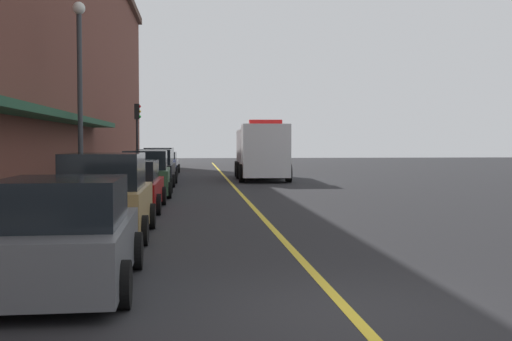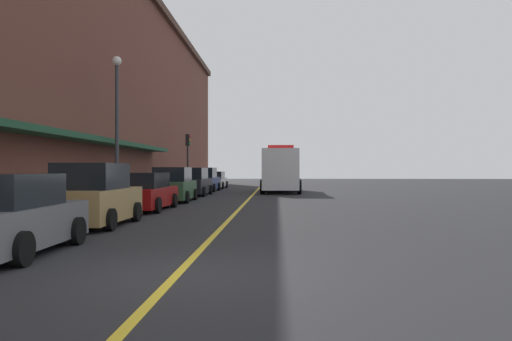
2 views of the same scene
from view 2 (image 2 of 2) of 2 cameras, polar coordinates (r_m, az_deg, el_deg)
name	(u,v)px [view 2 (image 2 of 2)]	position (r m, az deg, el deg)	size (l,w,h in m)	color
ground_plane	(253,195)	(33.20, -0.39, -2.84)	(112.00, 112.00, 0.00)	#232326
sidewalk_left	(162,194)	(34.07, -10.87, -2.64)	(2.40, 70.00, 0.15)	#9E9B93
lane_center_stripe	(253,195)	(33.20, -0.39, -2.84)	(0.16, 70.00, 0.01)	gold
brick_building_left	(46,86)	(36.01, -23.08, 8.96)	(13.76, 64.00, 14.50)	brown
parked_car_0	(6,217)	(11.25, -26.96, -4.79)	(2.17, 4.17, 1.64)	#595B60
parked_car_1	(94,197)	(15.89, -18.25, -2.92)	(2.08, 4.14, 1.92)	#A5844C
parked_car_2	(144,192)	(21.38, -12.83, -2.49)	(2.12, 4.87, 1.59)	maroon
parked_car_3	(173,186)	(26.64, -9.54, -1.74)	(2.14, 4.53, 1.84)	#2D5133
parked_car_4	(193,183)	(32.70, -7.30, -1.39)	(2.10, 4.92, 1.83)	black
parked_car_5	(205,180)	(38.75, -5.95, -1.14)	(2.10, 4.39, 1.86)	navy
parked_car_6	(215,180)	(44.62, -4.79, -1.14)	(2.03, 4.61, 1.53)	silver
box_truck	(282,171)	(37.13, 2.97, -0.02)	(3.03, 8.36, 3.40)	silver
parking_meter_0	(188,178)	(39.22, -7.82, -0.84)	(0.14, 0.18, 1.33)	#4C4C51
parking_meter_1	(201,177)	(45.51, -6.38, -0.70)	(0.14, 0.18, 1.33)	#4C4C51
street_lamp_left	(117,113)	(24.41, -15.79, 6.41)	(0.44, 0.44, 6.94)	#33383D
traffic_light_near	(188,151)	(38.60, -7.89, 2.26)	(0.38, 0.36, 4.30)	#232326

